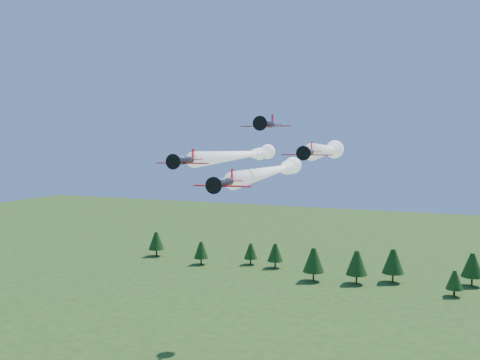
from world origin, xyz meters
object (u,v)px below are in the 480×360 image
at_px(plane_lead, 274,170).
at_px(plane_right, 328,150).
at_px(plane_left, 243,155).
at_px(plane_slot, 267,124).

distance_m(plane_lead, plane_right, 10.52).
relative_size(plane_lead, plane_left, 0.89).
height_order(plane_lead, plane_left, plane_left).
distance_m(plane_lead, plane_left, 15.17).
relative_size(plane_left, plane_right, 1.47).
bearing_deg(plane_lead, plane_right, 5.69).
distance_m(plane_lead, plane_slot, 17.53).
xyz_separation_m(plane_lead, plane_right, (9.57, 2.03, 3.85)).
relative_size(plane_lead, plane_slot, 6.37).
bearing_deg(plane_left, plane_right, -30.18).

